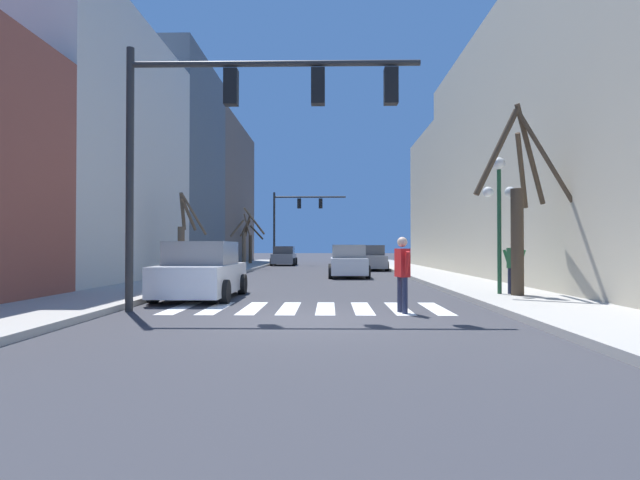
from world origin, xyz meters
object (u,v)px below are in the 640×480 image
(traffic_signal_near, at_px, (238,115))
(car_parked_right_near, at_px, (284,256))
(pedestrian_on_right_sidewalk, at_px, (514,262))
(street_tree_right_far, at_px, (519,208))
(traffic_signal_far, at_px, (295,213))
(pedestrian_crossing_street, at_px, (195,256))
(street_tree_right_mid, at_px, (245,241))
(car_parked_left_mid, at_px, (202,272))
(street_tree_right_near, at_px, (250,239))
(street_tree_left_mid, at_px, (183,239))
(car_at_intersection, at_px, (370,258))
(car_parked_left_far, at_px, (348,262))
(pedestrian_near_right_corner, at_px, (402,268))
(street_lamp_right_corner, at_px, (499,197))

(traffic_signal_near, xyz_separation_m, car_parked_right_near, (-1.66, 30.10, -3.87))
(pedestrian_on_right_sidewalk, bearing_deg, street_tree_right_far, -37.80)
(traffic_signal_far, bearing_deg, pedestrian_crossing_street, -101.53)
(car_parked_right_near, distance_m, street_tree_right_mid, 7.73)
(car_parked_left_mid, bearing_deg, street_tree_right_near, 6.31)
(street_tree_left_mid, bearing_deg, traffic_signal_near, -67.12)
(car_at_intersection, xyz_separation_m, pedestrian_crossing_street, (-9.28, -8.71, 0.32))
(street_tree_left_mid, height_order, street_tree_right_mid, street_tree_right_mid)
(traffic_signal_near, xyz_separation_m, street_tree_right_far, (7.52, 2.66, -2.00))
(pedestrian_on_right_sidewalk, height_order, pedestrian_crossing_street, pedestrian_crossing_street)
(car_parked_left_far, bearing_deg, pedestrian_on_right_sidewalk, -157.60)
(pedestrian_near_right_corner, distance_m, pedestrian_crossing_street, 15.29)
(traffic_signal_far, relative_size, street_tree_left_mid, 1.64)
(car_at_intersection, bearing_deg, street_lamp_right_corner, -172.93)
(car_parked_left_mid, bearing_deg, car_parked_right_near, 0.11)
(traffic_signal_far, height_order, car_parked_left_far, traffic_signal_far)
(car_parked_right_near, bearing_deg, street_tree_left_mid, 172.60)
(traffic_signal_far, height_order, pedestrian_near_right_corner, traffic_signal_far)
(pedestrian_near_right_corner, bearing_deg, street_tree_right_near, -179.06)
(car_parked_right_near, bearing_deg, car_parked_left_far, -163.97)
(street_lamp_right_corner, distance_m, street_tree_left_mid, 13.42)
(street_tree_left_mid, bearing_deg, street_tree_right_near, 91.24)
(traffic_signal_far, bearing_deg, car_parked_left_far, -77.13)
(car_parked_right_near, relative_size, car_parked_left_mid, 0.98)
(pedestrian_crossing_street, xyz_separation_m, street_tree_right_near, (-0.25, 18.38, 1.11))
(traffic_signal_far, distance_m, street_tree_right_near, 4.53)
(traffic_signal_far, relative_size, car_parked_left_far, 1.48)
(pedestrian_crossing_street, distance_m, street_tree_left_mid, 2.74)
(traffic_signal_near, height_order, car_parked_right_near, traffic_signal_near)
(pedestrian_near_right_corner, relative_size, street_tree_right_near, 0.41)
(traffic_signal_near, xyz_separation_m, pedestrian_on_right_sidewalk, (7.48, 2.91, -3.53))
(street_tree_left_mid, bearing_deg, street_lamp_right_corner, -31.87)
(traffic_signal_near, height_order, street_lamp_right_corner, traffic_signal_near)
(car_parked_left_mid, bearing_deg, street_lamp_right_corner, -89.83)
(pedestrian_crossing_street, bearing_deg, pedestrian_near_right_corner, -13.13)
(pedestrian_on_right_sidewalk, xyz_separation_m, street_tree_left_mid, (-11.74, 7.18, 0.79))
(pedestrian_near_right_corner, height_order, pedestrian_on_right_sidewalk, pedestrian_near_right_corner)
(street_lamp_right_corner, bearing_deg, street_tree_right_mid, 118.68)
(street_tree_left_mid, relative_size, street_tree_right_near, 0.88)
(traffic_signal_far, relative_size, car_at_intersection, 1.30)
(car_at_intersection, xyz_separation_m, car_parked_right_near, (-6.48, 8.67, -0.02))
(traffic_signal_far, height_order, pedestrian_crossing_street, traffic_signal_far)
(car_at_intersection, bearing_deg, pedestrian_on_right_sidewalk, -171.80)
(car_at_intersection, relative_size, street_tree_right_mid, 1.15)
(street_lamp_right_corner, height_order, car_parked_right_near, street_lamp_right_corner)
(car_at_intersection, distance_m, street_tree_right_near, 13.65)
(car_at_intersection, bearing_deg, pedestrian_near_right_corner, 177.34)
(street_lamp_right_corner, distance_m, car_parked_right_near, 28.54)
(car_parked_right_near, bearing_deg, pedestrian_near_right_corner, -169.74)
(car_parked_left_mid, xyz_separation_m, pedestrian_on_right_sidewalk, (9.09, -0.09, 0.30))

